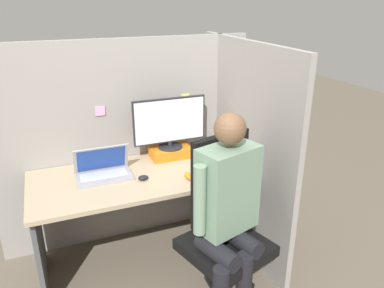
{
  "coord_description": "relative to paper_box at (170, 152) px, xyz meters",
  "views": [
    {
      "loc": [
        -0.54,
        -1.98,
        1.89
      ],
      "look_at": [
        0.32,
        0.18,
        0.96
      ],
      "focal_mm": 35.0,
      "sensor_mm": 36.0,
      "label": 1
    }
  ],
  "objects": [
    {
      "name": "carrot_toy",
      "position": [
        -0.01,
        -0.45,
        -0.02
      ],
      "size": [
        0.04,
        0.14,
        0.04
      ],
      "color": "orange",
      "rests_on": "desk"
    },
    {
      "name": "cubicle_panel_back",
      "position": [
        -0.3,
        0.15,
        0.06
      ],
      "size": [
        2.01,
        0.05,
        1.61
      ],
      "color": "gray",
      "rests_on": "ground"
    },
    {
      "name": "monitor",
      "position": [
        0.0,
        0.0,
        0.24
      ],
      "size": [
        0.57,
        0.19,
        0.39
      ],
      "color": "#232328",
      "rests_on": "paper_box"
    },
    {
      "name": "ground_plane",
      "position": [
        -0.3,
        -0.58,
        -0.75
      ],
      "size": [
        12.0,
        12.0,
        0.0
      ],
      "primitive_type": "plane",
      "color": "#665B4C"
    },
    {
      "name": "paper_box",
      "position": [
        0.0,
        0.0,
        0.0
      ],
      "size": [
        0.31,
        0.21,
        0.07
      ],
      "color": "orange",
      "rests_on": "desk"
    },
    {
      "name": "stapler",
      "position": [
        0.37,
        -0.31,
        -0.01
      ],
      "size": [
        0.04,
        0.12,
        0.05
      ],
      "color": "black",
      "rests_on": "desk"
    },
    {
      "name": "mouse",
      "position": [
        -0.3,
        -0.32,
        -0.02
      ],
      "size": [
        0.07,
        0.05,
        0.03
      ],
      "color": "black",
      "rests_on": "desk"
    },
    {
      "name": "coffee_mug",
      "position": [
        0.38,
        0.04,
        0.01
      ],
      "size": [
        0.08,
        0.08,
        0.09
      ],
      "color": "#232328",
      "rests_on": "desk"
    },
    {
      "name": "cubicle_panel_right",
      "position": [
        0.48,
        -0.3,
        0.06
      ],
      "size": [
        0.04,
        1.35,
        1.61
      ],
      "color": "gray",
      "rests_on": "ground"
    },
    {
      "name": "desk",
      "position": [
        -0.3,
        -0.23,
        -0.21
      ],
      "size": [
        1.51,
        0.71,
        0.71
      ],
      "color": "tan",
      "rests_on": "ground"
    },
    {
      "name": "person",
      "position": [
        0.02,
        -0.95,
        0.02
      ],
      "size": [
        0.46,
        0.45,
        1.32
      ],
      "color": "black",
      "rests_on": "ground"
    },
    {
      "name": "laptop",
      "position": [
        -0.55,
        -0.17,
        0.01
      ],
      "size": [
        0.37,
        0.22,
        0.22
      ],
      "color": "#99999E",
      "rests_on": "desk"
    },
    {
      "name": "office_chair",
      "position": [
        0.07,
        -0.79,
        -0.18
      ],
      "size": [
        0.58,
        0.62,
        1.1
      ],
      "color": "black",
      "rests_on": "ground"
    }
  ]
}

